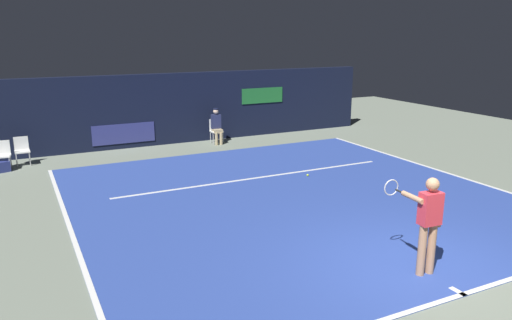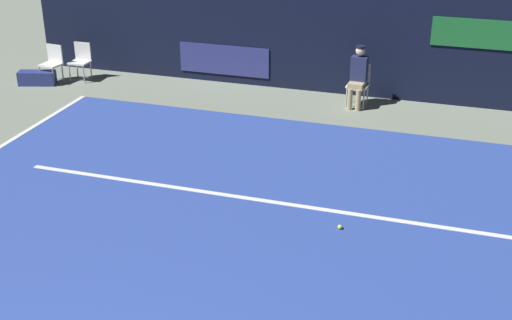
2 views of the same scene
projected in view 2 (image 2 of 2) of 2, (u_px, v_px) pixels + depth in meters
name	position (u px, v px, depth m)	size (l,w,h in m)	color
ground_plane	(219.00, 264.00, 9.11)	(30.43, 30.43, 0.00)	gray
court_surface	(219.00, 264.00, 9.11)	(10.58, 10.80, 0.01)	#2D479E
line_service	(260.00, 200.00, 10.74)	(8.25, 0.10, 0.01)	white
back_wall	(335.00, 35.00, 15.05)	(14.78, 0.33, 2.60)	black
line_judge_on_chair	(358.00, 76.00, 14.39)	(0.47, 0.55, 1.32)	white
courtside_chair_near	(52.00, 61.00, 15.99)	(0.48, 0.46, 0.88)	white
courtside_chair_far	(81.00, 59.00, 16.17)	(0.45, 0.42, 0.88)	white
tennis_ball	(340.00, 227.00, 9.92)	(0.07, 0.07, 0.07)	#CCE033
equipment_bag	(37.00, 78.00, 15.96)	(0.84, 0.32, 0.32)	navy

